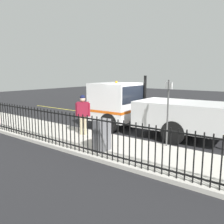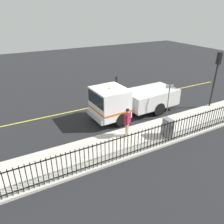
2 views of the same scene
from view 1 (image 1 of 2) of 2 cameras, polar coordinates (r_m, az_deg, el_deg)
ground_plane at (r=11.63m, az=6.42°, el=-4.83°), size 58.85×58.85×0.00m
sidewalk_slab at (r=9.40m, az=-2.55°, el=-7.84°), size 2.74×26.75×0.13m
lane_marking at (r=13.98m, az=12.20°, el=-2.55°), size 0.12×24.07×0.01m
work_truck at (r=11.41m, az=7.34°, el=1.34°), size 2.54×6.68×2.71m
worker_standing at (r=10.47m, az=-7.03°, el=0.36°), size 0.47×0.55×1.78m
iron_fence at (r=8.34m, az=-8.00°, el=-4.90°), size 0.04×22.77×1.33m
utility_cabinet at (r=8.37m, az=-2.49°, el=-5.58°), size 0.61×0.38×1.12m
traffic_cone at (r=12.71m, az=15.10°, el=-2.61°), size 0.39×0.39×0.55m
street_sign at (r=8.92m, az=13.31°, el=1.51°), size 0.33×0.41×2.47m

